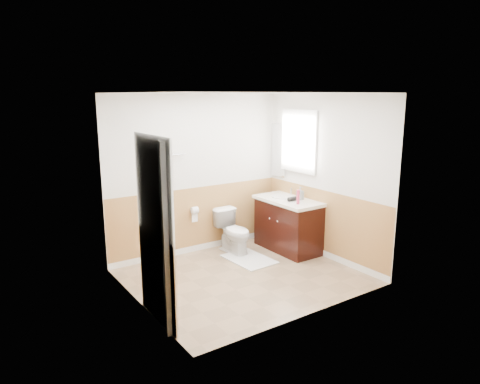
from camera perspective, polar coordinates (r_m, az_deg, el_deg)
floor at (r=6.19m, az=0.55°, el=-10.99°), size 3.00×3.00×0.00m
ceiling at (r=5.67m, az=0.60°, el=12.83°), size 3.00×3.00×0.00m
wall_back at (r=6.89m, az=-5.61°, el=2.28°), size 3.00×0.00×3.00m
wall_front at (r=4.82m, az=9.43°, el=-2.29°), size 3.00×0.00×3.00m
wall_left at (r=5.12m, az=-13.35°, el=-1.60°), size 0.00×3.00×3.00m
wall_right at (r=6.76m, az=11.08°, el=1.90°), size 0.00×3.00×3.00m
wainscot_back at (r=7.05m, az=-5.44°, el=-3.74°), size 3.00×0.00×3.00m
wainscot_front at (r=5.07m, az=9.03°, el=-10.48°), size 3.00×0.00×3.00m
wainscot_left at (r=5.35m, az=-12.82°, el=-9.39°), size 0.00×2.60×2.60m
wainscot_right at (r=6.93m, az=10.75°, el=-4.22°), size 0.00×2.60×2.60m
toilet at (r=6.98m, az=-0.79°, el=-5.19°), size 0.42×0.69×0.69m
bath_mat at (r=6.77m, az=1.19°, el=-8.77°), size 0.59×0.83×0.02m
vanity_cabinet at (r=7.12m, az=6.30°, el=-4.44°), size 0.55×1.10×0.80m
vanity_knob_left at (r=6.82m, az=4.95°, el=-3.86°), size 0.03×0.03×0.03m
vanity_knob_right at (r=6.97m, az=3.91°, el=-3.48°), size 0.03×0.03×0.03m
countertop at (r=7.00m, az=6.32°, el=-1.12°), size 0.60×1.15×0.05m
sink_basin at (r=7.11m, az=5.61°, el=-0.60°), size 0.36×0.36×0.02m
faucet at (r=7.22m, az=6.71°, el=0.04°), size 0.02×0.02×0.14m
lotion_bottle at (r=6.67m, az=7.60°, el=-0.65°), size 0.05×0.05×0.22m
soap_dispenser at (r=6.96m, az=7.86°, el=-0.16°), size 0.11×0.11×0.21m
hair_dryer_body at (r=6.87m, az=6.82°, el=-0.90°), size 0.14×0.07×0.07m
hair_dryer_handle at (r=6.90m, az=6.29°, el=-1.08°), size 0.03×0.03×0.07m
mirror_panel at (r=7.50m, az=5.06°, el=5.44°), size 0.02×0.35×0.90m
window_frame at (r=7.09m, az=7.69°, el=6.59°), size 0.04×0.80×1.00m
window_glass at (r=7.10m, az=7.79°, el=6.60°), size 0.01×0.70×0.90m
door at (r=4.82m, az=-10.15°, el=-5.20°), size 0.29×0.78×2.04m
door_frame at (r=4.79m, az=-10.99°, el=-5.22°), size 0.02×0.92×2.10m
door_knob at (r=5.15m, az=-11.03°, el=-4.88°), size 0.06×0.06×0.06m
towel_bar at (r=6.55m, az=-9.70°, el=4.72°), size 0.62×0.02×0.02m
tp_holder_bar at (r=6.90m, az=-5.96°, el=-2.39°), size 0.14×0.02×0.02m
tp_roll at (r=6.90m, az=-5.96°, el=-2.39°), size 0.10×0.11×0.11m
tp_sheet at (r=6.93m, az=-5.94°, el=-3.27°), size 0.10×0.01×0.16m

